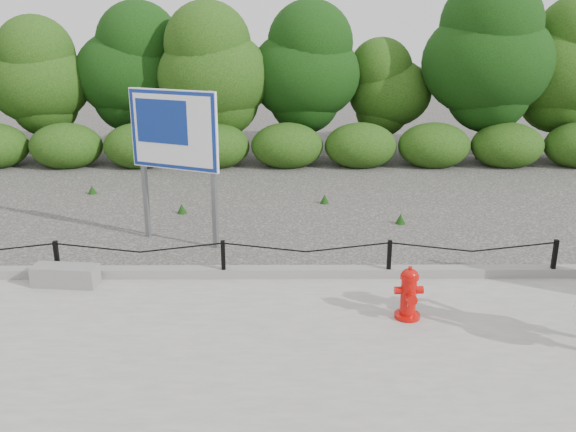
% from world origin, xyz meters
% --- Properties ---
extents(ground, '(90.00, 90.00, 0.00)m').
position_xyz_m(ground, '(0.00, 0.00, 0.00)').
color(ground, '#2D2B28').
rests_on(ground, ground).
extents(sidewalk, '(14.00, 4.00, 0.08)m').
position_xyz_m(sidewalk, '(0.00, -2.00, 0.04)').
color(sidewalk, gray).
rests_on(sidewalk, ground).
extents(curb, '(14.00, 0.22, 0.14)m').
position_xyz_m(curb, '(0.00, 0.05, 0.15)').
color(curb, slate).
rests_on(curb, sidewalk).
extents(chain_barrier, '(10.06, 0.06, 0.60)m').
position_xyz_m(chain_barrier, '(0.00, 0.00, 0.46)').
color(chain_barrier, black).
rests_on(chain_barrier, sidewalk).
extents(treeline, '(20.40, 3.72, 4.89)m').
position_xyz_m(treeline, '(0.90, 8.90, 2.56)').
color(treeline, black).
rests_on(treeline, ground).
extents(fire_hydrant, '(0.38, 0.38, 0.72)m').
position_xyz_m(fire_hydrant, '(2.54, -1.32, 0.42)').
color(fire_hydrant, '#BA0B06').
rests_on(fire_hydrant, sidewalk).
extents(concrete_block, '(0.98, 0.43, 0.30)m').
position_xyz_m(concrete_block, '(-2.31, -0.25, 0.23)').
color(concrete_block, slate).
rests_on(concrete_block, sidewalk).
extents(advertising_sign, '(1.58, 0.76, 2.72)m').
position_xyz_m(advertising_sign, '(-0.96, 1.75, 1.92)').
color(advertising_sign, slate).
rests_on(advertising_sign, ground).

